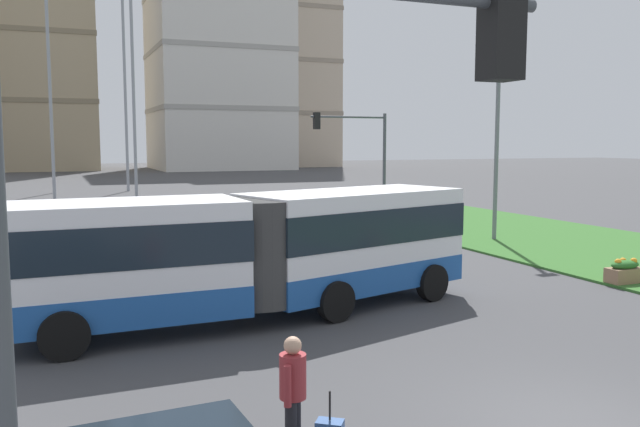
% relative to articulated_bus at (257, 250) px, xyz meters
% --- Properties ---
extents(ground_plane, '(260.00, 260.00, 0.00)m').
position_rel_articulated_bus_xyz_m(ground_plane, '(2.60, -7.91, -1.65)').
color(ground_plane, '#424244').
extents(articulated_bus, '(11.90, 4.42, 3.00)m').
position_rel_articulated_bus_xyz_m(articulated_bus, '(0.00, 0.00, 0.00)').
color(articulated_bus, white).
rests_on(articulated_bus, ground).
extents(car_white_van, '(4.49, 2.20, 1.58)m').
position_rel_articulated_bus_xyz_m(car_white_van, '(-3.44, 16.29, -0.90)').
color(car_white_van, silver).
rests_on(car_white_van, ground).
extents(pedestrian_crossing, '(0.38, 0.49, 1.74)m').
position_rel_articulated_bus_xyz_m(pedestrian_crossing, '(-1.71, -7.34, -0.65)').
color(pedestrian_crossing, black).
rests_on(pedestrian_crossing, ground).
extents(flower_planter_2, '(1.10, 0.56, 0.74)m').
position_rel_articulated_bus_xyz_m(flower_planter_2, '(11.27, -0.70, -1.23)').
color(flower_planter_2, '#937051').
rests_on(flower_planter_2, grass_median).
extents(traffic_light_near_left, '(4.06, 0.28, 5.58)m').
position_rel_articulated_bus_xyz_m(traffic_light_near_left, '(-3.52, -10.91, 2.23)').
color(traffic_light_near_left, '#474C51').
rests_on(traffic_light_near_left, ground).
extents(traffic_light_far_right, '(4.03, 0.28, 5.68)m').
position_rel_articulated_bus_xyz_m(traffic_light_far_right, '(9.52, 14.09, 2.29)').
color(traffic_light_far_right, '#474C51').
rests_on(traffic_light_far_right, ground).
extents(streetlight_median, '(0.70, 0.28, 9.49)m').
position_rel_articulated_bus_xyz_m(streetlight_median, '(13.17, 8.16, 3.54)').
color(streetlight_median, slate).
rests_on(streetlight_median, ground).
extents(apartment_tower_westcentre, '(14.58, 18.65, 48.82)m').
position_rel_articulated_bus_xyz_m(apartment_tower_westcentre, '(-5.05, 95.75, 22.77)').
color(apartment_tower_westcentre, tan).
rests_on(apartment_tower_westcentre, ground).
extents(apartment_tower_centre, '(20.11, 20.15, 35.42)m').
position_rel_articulated_bus_xyz_m(apartment_tower_centre, '(20.29, 88.77, 16.08)').
color(apartment_tower_centre, silver).
rests_on(apartment_tower_centre, ground).
extents(apartment_tower_eastcentre, '(16.48, 14.41, 52.27)m').
position_rel_articulated_bus_xyz_m(apartment_tower_eastcentre, '(33.44, 94.97, 24.50)').
color(apartment_tower_eastcentre, '#C6B299').
rests_on(apartment_tower_eastcentre, ground).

